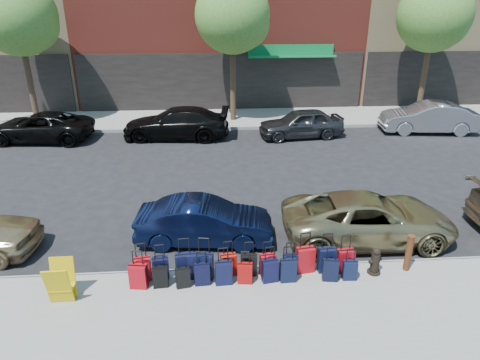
{
  "coord_description": "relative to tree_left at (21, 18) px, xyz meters",
  "views": [
    {
      "loc": [
        -0.78,
        -13.47,
        6.45
      ],
      "look_at": [
        0.08,
        -1.5,
        1.25
      ],
      "focal_mm": 32.0,
      "sensor_mm": 36.0,
      "label": 1
    }
  ],
  "objects": [
    {
      "name": "suitcase_front_8",
      "position": [
        11.31,
        -14.25,
        -4.93
      ],
      "size": [
        0.47,
        0.3,
        1.06
      ],
      "rotation": [
        0.0,
        0.0,
        0.15
      ],
      "color": "#A20A12",
      "rests_on": "sidewalk_near"
    },
    {
      "name": "suitcase_front_0",
      "position": [
        7.36,
        -14.31,
        -4.96
      ],
      "size": [
        0.44,
        0.29,
        0.97
      ],
      "rotation": [
        0.0,
        0.0,
        0.19
      ],
      "color": "#B40B13",
      "rests_on": "sidewalk_near"
    },
    {
      "name": "suitcase_front_5",
      "position": [
        9.92,
        -14.3,
        -4.98
      ],
      "size": [
        0.37,
        0.21,
        0.89
      ],
      "rotation": [
        0.0,
        0.0,
        0.01
      ],
      "color": "black",
      "rests_on": "sidewalk_near"
    },
    {
      "name": "sidewalk_near",
      "position": [
        9.86,
        -16.0,
        -5.34
      ],
      "size": [
        60.0,
        4.0,
        0.15
      ],
      "primitive_type": "cube",
      "color": "gray",
      "rests_on": "ground"
    },
    {
      "name": "suitcase_back_3",
      "position": [
        8.79,
        -14.58,
        -4.99
      ],
      "size": [
        0.37,
        0.23,
        0.86
      ],
      "rotation": [
        0.0,
        0.0,
        0.06
      ],
      "color": "black",
      "rests_on": "sidewalk_near"
    },
    {
      "name": "car_far_2",
      "position": [
        13.51,
        -2.97,
        -4.71
      ],
      "size": [
        4.27,
        2.12,
        1.4
      ],
      "primitive_type": "imported",
      "rotation": [
        0.0,
        0.0,
        -1.45
      ],
      "color": "#303033",
      "rests_on": "ground"
    },
    {
      "name": "car_near_1",
      "position": [
        8.84,
        -12.42,
        -4.79
      ],
      "size": [
        3.89,
        1.62,
        1.25
      ],
      "primitive_type": "imported",
      "rotation": [
        0.0,
        0.0,
        1.49
      ],
      "color": "#0B1434",
      "rests_on": "ground"
    },
    {
      "name": "ground",
      "position": [
        9.86,
        -9.5,
        -5.41
      ],
      "size": [
        120.0,
        120.0,
        0.0
      ],
      "primitive_type": "plane",
      "color": "black",
      "rests_on": "ground"
    },
    {
      "name": "curb_near",
      "position": [
        9.86,
        -13.98,
        -5.34
      ],
      "size": [
        60.0,
        0.08,
        0.15
      ],
      "primitive_type": "cube",
      "color": "gray",
      "rests_on": "ground"
    },
    {
      "name": "suitcase_back_0",
      "position": [
        7.31,
        -14.6,
        -4.96
      ],
      "size": [
        0.43,
        0.29,
        0.95
      ],
      "rotation": [
        0.0,
        0.0,
        -0.14
      ],
      "color": "#A10A13",
      "rests_on": "sidewalk_near"
    },
    {
      "name": "suitcase_back_9",
      "position": [
        11.84,
        -14.64,
        -4.99
      ],
      "size": [
        0.39,
        0.26,
        0.87
      ],
      "rotation": [
        0.0,
        0.0,
        -0.15
      ],
      "color": "black",
      "rests_on": "sidewalk_near"
    },
    {
      "name": "bollard",
      "position": [
        13.86,
        -14.37,
        -4.76
      ],
      "size": [
        0.18,
        0.18,
        0.97
      ],
      "color": "#38190C",
      "rests_on": "sidewalk_near"
    },
    {
      "name": "suitcase_front_9",
      "position": [
        11.85,
        -14.29,
        -4.94
      ],
      "size": [
        0.44,
        0.26,
        1.03
      ],
      "rotation": [
        0.0,
        0.0,
        0.05
      ],
      "color": "black",
      "rests_on": "sidewalk_near"
    },
    {
      "name": "tree_left",
      "position": [
        0.0,
        0.0,
        0.0
      ],
      "size": [
        3.8,
        3.8,
        7.27
      ],
      "color": "black",
      "rests_on": "sidewalk_far"
    },
    {
      "name": "suitcase_back_5",
      "position": [
        9.8,
        -14.6,
        -5.0
      ],
      "size": [
        0.37,
        0.24,
        0.82
      ],
      "rotation": [
        0.0,
        0.0,
        -0.12
      ],
      "color": "#980B09",
      "rests_on": "sidewalk_near"
    },
    {
      "name": "display_rack",
      "position": [
        5.68,
        -14.94,
        -4.79
      ],
      "size": [
        0.54,
        0.59,
        0.95
      ],
      "rotation": [
        0.0,
        0.0,
        0.01
      ],
      "color": "gold",
      "rests_on": "sidewalk_near"
    },
    {
      "name": "car_far_0",
      "position": [
        0.97,
        -2.63,
        -4.74
      ],
      "size": [
        5.04,
        2.66,
        1.35
      ],
      "primitive_type": "imported",
      "rotation": [
        0.0,
        0.0,
        -1.66
      ],
      "color": "black",
      "rests_on": "ground"
    },
    {
      "name": "suitcase_back_7",
      "position": [
        10.83,
        -14.6,
        -4.98
      ],
      "size": [
        0.39,
        0.24,
        0.92
      ],
      "rotation": [
        0.0,
        0.0,
        0.04
      ],
      "color": "black",
      "rests_on": "sidewalk_near"
    },
    {
      "name": "car_near_2",
      "position": [
        13.46,
        -12.62,
        -4.74
      ],
      "size": [
        4.86,
        2.29,
        1.34
      ],
      "primitive_type": "imported",
      "rotation": [
        0.0,
        0.0,
        1.56
      ],
      "color": "#908358",
      "rests_on": "ground"
    },
    {
      "name": "suitcase_front_1",
      "position": [
        7.79,
        -14.29,
        -4.98
      ],
      "size": [
        0.4,
        0.25,
        0.91
      ],
      "rotation": [
        0.0,
        0.0,
        0.11
      ],
      "color": "black",
      "rests_on": "sidewalk_near"
    },
    {
      "name": "suitcase_back_1",
      "position": [
        7.81,
        -14.6,
        -5.0
      ],
      "size": [
        0.36,
        0.23,
        0.83
      ],
      "rotation": [
        0.0,
        0.0,
        0.08
      ],
      "color": "black",
      "rests_on": "sidewalk_near"
    },
    {
      "name": "sidewalk_far",
      "position": [
        9.86,
        0.5,
        -5.34
      ],
      "size": [
        60.0,
        4.0,
        0.15
      ],
      "primitive_type": "cube",
      "color": "gray",
      "rests_on": "ground"
    },
    {
      "name": "suitcase_front_2",
      "position": [
        8.38,
        -14.32,
        -4.93
      ],
      "size": [
        0.47,
        0.29,
        1.07
      ],
      "rotation": [
        0.0,
        0.0,
        0.11
      ],
      "color": "black",
      "rests_on": "sidewalk_near"
    },
    {
      "name": "car_far_3",
      "position": [
        20.1,
        -2.63,
        -4.64
      ],
      "size": [
        4.82,
        2.14,
        1.54
      ],
      "primitive_type": "imported",
      "rotation": [
        0.0,
        0.0,
        -1.68
      ],
      "color": "#B1B3B8",
      "rests_on": "ground"
    },
    {
      "name": "suitcase_front_10",
      "position": [
        12.3,
        -14.33,
        -4.95
      ],
      "size": [
        0.43,
        0.27,
        0.98
      ],
      "rotation": [
        0.0,
        0.0,
        0.11
      ],
      "color": "maroon",
      "rests_on": "sidewalk_near"
    },
    {
      "name": "suitcase_back_4",
      "position": [
        9.29,
        -14.6,
        -4.97
      ],
      "size": [
        0.41,
        0.25,
        0.94
      ],
      "rotation": [
        0.0,
        0.0,
        0.06
      ],
      "color": "black",
      "rests_on": "sidewalk_near"
    },
    {
      "name": "car_far_1",
      "position": [
        7.43,
        -2.66,
        -4.67
      ],
      "size": [
        5.29,
        2.52,
        1.49
      ],
      "primitive_type": "imported",
      "rotation": [
        0.0,
        0.0,
        -1.66
      ],
      "color": "black",
      "rests_on": "ground"
    },
    {
      "name": "suitcase_front_6",
      "position": [
        10.37,
        -14.32,
        -4.98
      ],
      "size": [
        0.4,
        0.26,
        0.89
      ],
      "rotation": [
        0.0,
        0.0,
        0.15
      ],
      "color": "#A80A16",
      "rests_on": "sidewalk_near"
    },
    {
      "name": "tree_right",
      "position": [
        21.0,
        0.0,
        0.0
      ],
      "size": [
        3.8,
        3.8,
        7.27
      ],
      "color": "black",
      "rests_on": "sidewalk_far"
    },
    {
      "name": "suitcase_back_2",
      "position": [
        8.34,
        -14.65,
        -5.02
      ],
      "size": [
        0.36,
        0.25,
        0.78
      ],
      "rotation": [
        0.0,
        0.0,
        0.19
      ],
      "color": "black",
      "rests_on": "sidewalk_near"
    },
    {
      "name": "suitcase_front_3",
      "position": [
        8.83,
        -14.35,
        -4.92
      ],
      "size": [
        0.48,
        0.32,
        1.08
      ],
      "rotation": [
        0.0,
        0.0,
        -0.18
      ],
      "color": "black",
      "rests_on": "sidewalk_near"
    },
    {
      "name": "curb_far",
      "position": [
        9.86,
        -1.52,
        -5.34
      ],
      "size": [
        60.0,
        0.08,
        0.15
      ],
      "primitive_type": "cube",
      "color": "gray",
      "rests_on": "ground"
    },
    {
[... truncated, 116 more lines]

